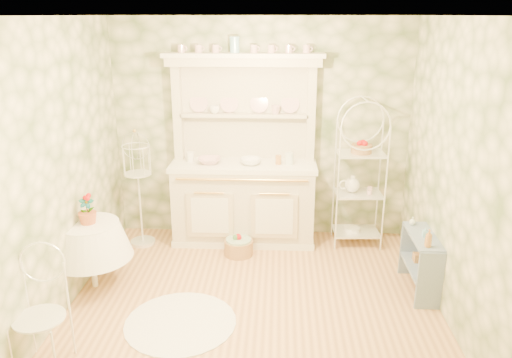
{
  "coord_description": "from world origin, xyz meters",
  "views": [
    {
      "loc": [
        0.22,
        -4.21,
        2.71
      ],
      "look_at": [
        0.0,
        0.5,
        1.15
      ],
      "focal_mm": 35.0,
      "sensor_mm": 36.0,
      "label": 1
    }
  ],
  "objects_px": {
    "bakers_rack": "(360,172)",
    "birdcage_stand": "(139,185)",
    "cafe_chair": "(39,319)",
    "round_table": "(92,253)",
    "kitchen_dresser": "(243,152)",
    "side_shelf": "(421,262)",
    "floor_basket": "(239,245)"
  },
  "relations": [
    {
      "from": "side_shelf",
      "to": "floor_basket",
      "type": "xyz_separation_m",
      "value": [
        -1.91,
        0.71,
        -0.2
      ]
    },
    {
      "from": "cafe_chair",
      "to": "floor_basket",
      "type": "bearing_deg",
      "value": 46.55
    },
    {
      "from": "round_table",
      "to": "cafe_chair",
      "type": "relative_size",
      "value": 0.87
    },
    {
      "from": "kitchen_dresser",
      "to": "side_shelf",
      "type": "bearing_deg",
      "value": -30.68
    },
    {
      "from": "cafe_chair",
      "to": "birdcage_stand",
      "type": "distance_m",
      "value": 2.32
    },
    {
      "from": "side_shelf",
      "to": "cafe_chair",
      "type": "relative_size",
      "value": 0.84
    },
    {
      "from": "round_table",
      "to": "cafe_chair",
      "type": "bearing_deg",
      "value": -87.83
    },
    {
      "from": "cafe_chair",
      "to": "birdcage_stand",
      "type": "xyz_separation_m",
      "value": [
        0.18,
        2.29,
        0.32
      ]
    },
    {
      "from": "round_table",
      "to": "side_shelf",
      "type": "bearing_deg",
      "value": 1.41
    },
    {
      "from": "bakers_rack",
      "to": "side_shelf",
      "type": "height_order",
      "value": "bakers_rack"
    },
    {
      "from": "bakers_rack",
      "to": "birdcage_stand",
      "type": "height_order",
      "value": "bakers_rack"
    },
    {
      "from": "kitchen_dresser",
      "to": "round_table",
      "type": "height_order",
      "value": "kitchen_dresser"
    },
    {
      "from": "bakers_rack",
      "to": "side_shelf",
      "type": "xyz_separation_m",
      "value": [
        0.49,
        -1.1,
        -0.61
      ]
    },
    {
      "from": "bakers_rack",
      "to": "round_table",
      "type": "height_order",
      "value": "bakers_rack"
    },
    {
      "from": "kitchen_dresser",
      "to": "round_table",
      "type": "xyz_separation_m",
      "value": [
        -1.48,
        -1.2,
        -0.76
      ]
    },
    {
      "from": "side_shelf",
      "to": "cafe_chair",
      "type": "height_order",
      "value": "cafe_chair"
    },
    {
      "from": "bakers_rack",
      "to": "birdcage_stand",
      "type": "distance_m",
      "value": 2.65
    },
    {
      "from": "kitchen_dresser",
      "to": "cafe_chair",
      "type": "xyz_separation_m",
      "value": [
        -1.43,
        -2.46,
        -0.7
      ]
    },
    {
      "from": "kitchen_dresser",
      "to": "floor_basket",
      "type": "relative_size",
      "value": 6.1
    },
    {
      "from": "bakers_rack",
      "to": "round_table",
      "type": "xyz_separation_m",
      "value": [
        -2.87,
        -1.19,
        -0.54
      ]
    },
    {
      "from": "side_shelf",
      "to": "birdcage_stand",
      "type": "distance_m",
      "value": 3.3
    },
    {
      "from": "kitchen_dresser",
      "to": "bakers_rack",
      "type": "height_order",
      "value": "kitchen_dresser"
    },
    {
      "from": "bakers_rack",
      "to": "cafe_chair",
      "type": "xyz_separation_m",
      "value": [
        -2.82,
        -2.44,
        -0.49
      ]
    },
    {
      "from": "side_shelf",
      "to": "kitchen_dresser",
      "type": "bearing_deg",
      "value": 142.36
    },
    {
      "from": "kitchen_dresser",
      "to": "birdcage_stand",
      "type": "bearing_deg",
      "value": -172.64
    },
    {
      "from": "kitchen_dresser",
      "to": "floor_basket",
      "type": "distance_m",
      "value": 1.1
    },
    {
      "from": "floor_basket",
      "to": "bakers_rack",
      "type": "bearing_deg",
      "value": 15.4
    },
    {
      "from": "side_shelf",
      "to": "round_table",
      "type": "xyz_separation_m",
      "value": [
        -3.36,
        -0.08,
        0.07
      ]
    },
    {
      "from": "kitchen_dresser",
      "to": "side_shelf",
      "type": "xyz_separation_m",
      "value": [
        1.88,
        -1.12,
        -0.83
      ]
    },
    {
      "from": "kitchen_dresser",
      "to": "cafe_chair",
      "type": "distance_m",
      "value": 2.93
    },
    {
      "from": "cafe_chair",
      "to": "floor_basket",
      "type": "distance_m",
      "value": 2.5
    },
    {
      "from": "cafe_chair",
      "to": "kitchen_dresser",
      "type": "bearing_deg",
      "value": 50.59
    }
  ]
}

